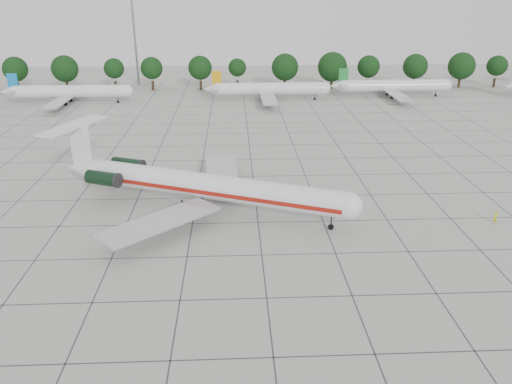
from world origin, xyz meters
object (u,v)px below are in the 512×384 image
main_airliner (195,184)px  bg_airliner_d (394,86)px  floodlight_mast (134,34)px  ground_crew (495,217)px  bg_airliner_b (70,92)px  bg_airliner_c (270,89)px

main_airliner → bg_airliner_d: main_airliner is taller
main_airliner → floodlight_mast: floodlight_mast is taller
ground_crew → bg_airliner_b: bearing=-61.0°
ground_crew → bg_airliner_d: bearing=-114.0°
bg_airliner_d → bg_airliner_b: bearing=-177.2°
bg_airliner_c → ground_crew: bearing=-72.7°
floodlight_mast → bg_airliner_c: bearing=-31.0°
floodlight_mast → main_airliner: bearing=-75.8°
bg_airliner_d → floodlight_mast: floodlight_mast is taller
bg_airliner_b → floodlight_mast: 28.73m
main_airliner → bg_airliner_b: size_ratio=1.41×
bg_airliner_c → main_airliner: bearing=-102.4°
bg_airliner_b → bg_airliner_c: bearing=1.5°
bg_airliner_d → ground_crew: bearing=-97.6°
bg_airliner_b → bg_airliner_d: same height
main_airliner → ground_crew: main_airliner is taller
ground_crew → bg_airliner_d: (9.91, 74.28, 2.13)m
ground_crew → main_airliner: bearing=-25.7°
main_airliner → ground_crew: bearing=13.3°
bg_airliner_b → floodlight_mast: bearing=61.6°
main_airliner → bg_airliner_d: bearing=78.3°
ground_crew → bg_airliner_d: bg_airliner_d is taller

